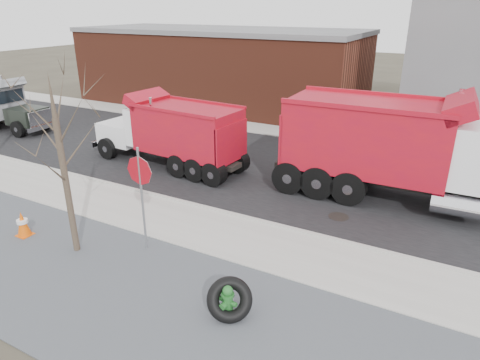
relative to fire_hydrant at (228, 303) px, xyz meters
The scene contains 14 objects.
ground 3.73m from the fire_hydrant, 126.20° to the left, with size 120.00×120.00×0.00m, color #383328.
gravel_verge 2.28m from the fire_hydrant, 166.93° to the right, with size 60.00×5.00×0.03m, color slate.
sidewalk 3.93m from the fire_hydrant, 124.03° to the left, with size 60.00×2.50×0.06m, color #9E9B93.
curb 5.05m from the fire_hydrant, 115.74° to the left, with size 60.00×0.15×0.11m, color #9E9B93.
road 9.55m from the fire_hydrant, 103.26° to the left, with size 60.00×9.40×0.02m, color black.
far_sidewalk 15.16m from the fire_hydrant, 98.31° to the left, with size 60.00×2.00×0.06m, color #9E9B93.
building_brick 23.52m from the fire_hydrant, 121.37° to the left, with size 20.20×8.20×5.30m.
bare_tree 6.13m from the fire_hydrant, behind, with size 3.20×3.20×5.20m.
fire_hydrant is the anchor object (origin of this frame).
truck_tire 0.09m from the fire_hydrant, 51.89° to the left, with size 1.35×1.29×1.04m.
stop_sign 4.31m from the fire_hydrant, 158.00° to the left, with size 0.86×0.07×3.16m.
traffic_cone_far 7.52m from the fire_hydrant, behind, with size 0.43×0.43×0.83m.
dump_truck_red_a 9.07m from the fire_hydrant, 74.59° to the left, with size 10.26×3.05×4.07m.
dump_truck_red_b 10.53m from the fire_hydrant, 133.51° to the left, with size 7.61×2.70×3.19m.
Camera 1 is at (6.27, -9.90, 6.75)m, focal length 32.00 mm.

